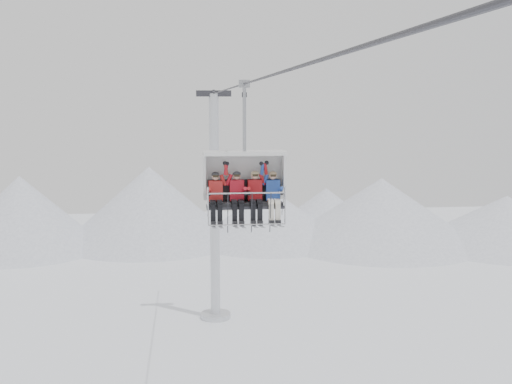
{
  "coord_description": "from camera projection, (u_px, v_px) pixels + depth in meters",
  "views": [
    {
      "loc": [
        -1.66,
        -15.02,
        12.78
      ],
      "look_at": [
        0.0,
        0.0,
        10.67
      ],
      "focal_mm": 45.0,
      "sensor_mm": 36.0,
      "label": 1
    }
  ],
  "objects": [
    {
      "name": "skier_far_right",
      "position": [
        273.0,
        195.0,
        18.14
      ],
      "size": [
        0.39,
        1.69,
        1.57
      ],
      "color": "#2648A4",
      "rests_on": "chairlift_carrier"
    },
    {
      "name": "lift_tower_right",
      "position": [
        215.0,
        223.0,
        37.59
      ],
      "size": [
        2.0,
        1.8,
        13.48
      ],
      "color": "silver",
      "rests_on": "ground"
    },
    {
      "name": "skier_far_left",
      "position": [
        216.0,
        196.0,
        17.97
      ],
      "size": [
        0.39,
        1.69,
        1.57
      ],
      "color": "red",
      "rests_on": "chairlift_carrier"
    },
    {
      "name": "skier_center_right",
      "position": [
        255.0,
        195.0,
        18.09
      ],
      "size": [
        0.4,
        1.69,
        1.59
      ],
      "color": "#A7151A",
      "rests_on": "chairlift_carrier"
    },
    {
      "name": "haul_cable",
      "position": [
        256.0,
        80.0,
        14.9
      ],
      "size": [
        0.06,
        50.0,
        0.06
      ],
      "primitive_type": "cylinder",
      "rotation": [
        1.57,
        0.0,
        0.0
      ],
      "color": "#302F35",
      "rests_on": "lift_tower_left"
    },
    {
      "name": "ridgeline",
      "position": [
        187.0,
        214.0,
        57.56
      ],
      "size": [
        72.0,
        21.0,
        7.0
      ],
      "color": "white",
      "rests_on": "ground"
    },
    {
      "name": "chairlift_carrier",
      "position": [
        244.0,
        177.0,
        18.29
      ],
      "size": [
        2.32,
        1.17,
        3.98
      ],
      "color": "black",
      "rests_on": "haul_cable"
    },
    {
      "name": "skier_center_left",
      "position": [
        237.0,
        195.0,
        18.03
      ],
      "size": [
        0.4,
        1.69,
        1.59
      ],
      "color": "red",
      "rests_on": "chairlift_carrier"
    }
  ]
}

